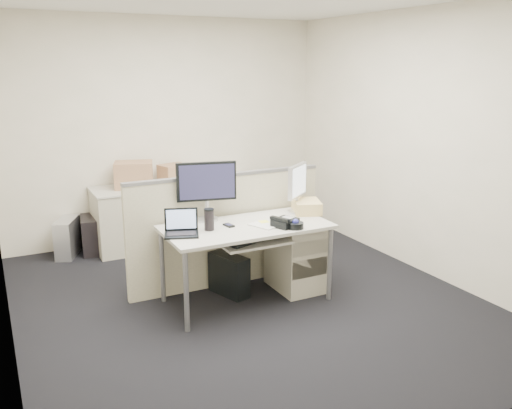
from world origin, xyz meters
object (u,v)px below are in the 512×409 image
monitor_main (207,191)px  laptop (181,223)px  desk (246,232)px  desk_phone (285,223)px

monitor_main → laptop: 0.53m
desk → desk_phone: 0.36m
desk → monitor_main: size_ratio=2.72×
desk_phone → monitor_main: bearing=112.5°
desk → desk_phone: bearing=-31.0°
laptop → desk_phone: bearing=9.3°
monitor_main → desk_phone: 0.78m
monitor_main → laptop: monitor_main is taller
monitor_main → desk_phone: size_ratio=2.56×
desk → laptop: 0.64m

